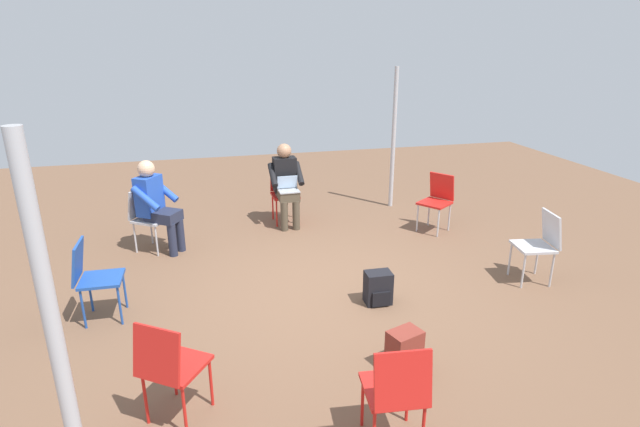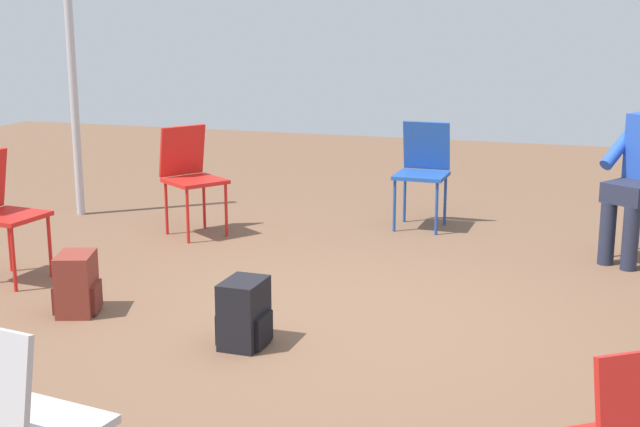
# 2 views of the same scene
# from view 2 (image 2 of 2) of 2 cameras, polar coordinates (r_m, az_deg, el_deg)

# --- Properties ---
(ground_plane) EXTENTS (14.48, 14.48, 0.00)m
(ground_plane) POSITION_cam_2_polar(r_m,az_deg,el_deg) (5.13, 1.32, -6.94)
(ground_plane) COLOR brown
(chair_west) EXTENTS (0.49, 0.46, 0.85)m
(chair_west) POSITION_cam_2_polar(r_m,az_deg,el_deg) (3.01, -19.05, -12.59)
(chair_west) COLOR #B7B7BC
(chair_west) RESTS_ON ground
(chair_northeast) EXTENTS (0.57, 0.58, 0.85)m
(chair_northeast) POSITION_cam_2_polar(r_m,az_deg,el_deg) (7.04, -8.30, 2.64)
(chair_northeast) COLOR red
(chair_northeast) RESTS_ON ground
(chair_east) EXTENTS (0.45, 0.41, 0.85)m
(chair_east) POSITION_cam_2_polar(r_m,az_deg,el_deg) (7.25, 6.61, 3.00)
(chair_east) COLOR #1E4799
(chair_east) RESTS_ON ground
(backpack_near_laptop_user) EXTENTS (0.33, 0.30, 0.36)m
(backpack_near_laptop_user) POSITION_cam_2_polar(r_m,az_deg,el_deg) (5.41, -15.30, -4.58)
(backpack_near_laptop_user) COLOR maroon
(backpack_near_laptop_user) RESTS_ON ground
(backpack_by_empty_chair) EXTENTS (0.29, 0.26, 0.36)m
(backpack_by_empty_chair) POSITION_cam_2_polar(r_m,az_deg,el_deg) (4.76, -4.88, -6.62)
(backpack_by_empty_chair) COLOR black
(backpack_by_empty_chair) RESTS_ON ground
(tent_pole_near) EXTENTS (0.07, 0.07, 2.42)m
(tent_pole_near) POSITION_cam_2_polar(r_m,az_deg,el_deg) (7.81, -15.57, 8.61)
(tent_pole_near) COLOR #B2B2B7
(tent_pole_near) RESTS_ON ground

